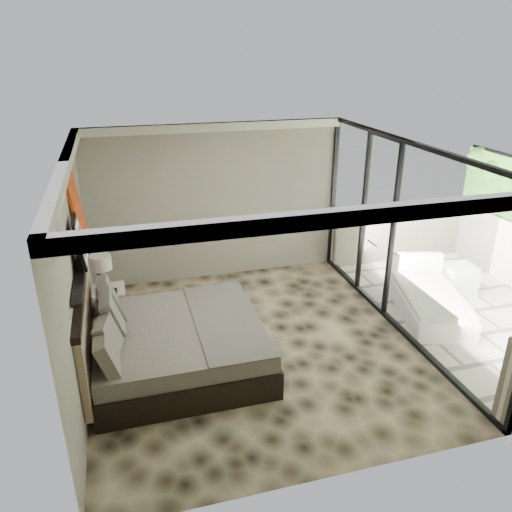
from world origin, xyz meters
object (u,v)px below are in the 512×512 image
object	(u,v)px
nightstand	(109,304)
lounger	(428,300)
ottoman	(459,279)
table_lamp	(101,269)
bed	(171,343)

from	to	relation	value
nightstand	lounger	xyz separation A→B (m)	(4.93, -1.16, -0.04)
ottoman	table_lamp	bearing A→B (deg)	174.07
bed	lounger	distance (m)	4.16
bed	nightstand	bearing A→B (deg)	116.83
nightstand	ottoman	distance (m)	5.90
nightstand	bed	bearing A→B (deg)	-85.12
bed	table_lamp	distance (m)	1.79
bed	lounger	xyz separation A→B (m)	(4.14, 0.38, -0.15)
ottoman	lounger	bearing A→B (deg)	-152.03
nightstand	ottoman	size ratio (longest dim) A/B	1.04
table_lamp	ottoman	size ratio (longest dim) A/B	1.21
bed	table_lamp	xyz separation A→B (m)	(-0.83, 1.49, 0.53)
nightstand	table_lamp	world-z (taller)	table_lamp
nightstand	ottoman	bearing A→B (deg)	-28.44
bed	ottoman	world-z (taller)	bed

